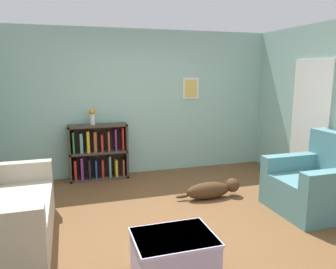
{
  "coord_description": "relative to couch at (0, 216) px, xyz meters",
  "views": [
    {
      "loc": [
        -1.24,
        -3.62,
        1.86
      ],
      "look_at": [
        0.0,
        0.4,
        1.05
      ],
      "focal_mm": 35.0,
      "sensor_mm": 36.0,
      "label": 1
    }
  ],
  "objects": [
    {
      "name": "coffee_table",
      "position": [
        1.61,
        -1.08,
        -0.12
      ],
      "size": [
        0.74,
        0.57,
        0.4
      ],
      "color": "#ADA3CC",
      "rests_on": "ground_plane"
    },
    {
      "name": "wall_back",
      "position": [
        2.0,
        2.2,
        0.96
      ],
      "size": [
        5.6,
        0.13,
        2.6
      ],
      "color": "#93BCB2",
      "rests_on": "ground_plane"
    },
    {
      "name": "recliner_chair",
      "position": [
        3.91,
        -0.25,
        0.02
      ],
      "size": [
        1.0,
        0.99,
        1.04
      ],
      "color": "slate",
      "rests_on": "ground_plane"
    },
    {
      "name": "ground_plane",
      "position": [
        2.0,
        -0.05,
        -0.34
      ],
      "size": [
        14.0,
        14.0,
        0.0
      ],
      "primitive_type": "plane",
      "color": "brown"
    },
    {
      "name": "bookshelf",
      "position": [
        1.22,
        2.0,
        0.13
      ],
      "size": [
        1.0,
        0.3,
        0.97
      ],
      "color": "#42382D",
      "rests_on": "ground_plane"
    },
    {
      "name": "dog",
      "position": [
        2.76,
        0.56,
        -0.2
      ],
      "size": [
        1.0,
        0.23,
        0.27
      ],
      "color": "#472D19",
      "rests_on": "ground_plane"
    },
    {
      "name": "couch",
      "position": [
        0.0,
        0.0,
        0.0
      ],
      "size": [
        0.91,
        1.73,
        0.89
      ],
      "color": "#B7AD99",
      "rests_on": "ground_plane"
    },
    {
      "name": "vase",
      "position": [
        1.15,
        1.98,
        0.79
      ],
      "size": [
        0.11,
        0.11,
        0.28
      ],
      "color": "silver",
      "rests_on": "bookshelf"
    }
  ]
}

